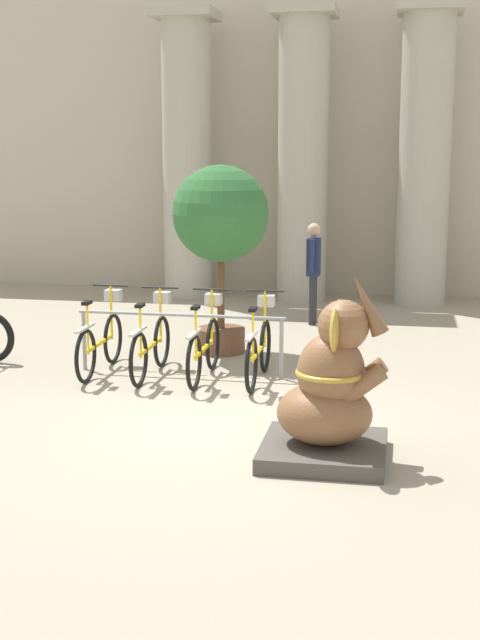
{
  "coord_description": "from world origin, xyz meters",
  "views": [
    {
      "loc": [
        1.89,
        -8.48,
        2.8
      ],
      "look_at": [
        0.19,
        0.52,
        1.0
      ],
      "focal_mm": 50.0,
      "sensor_mm": 36.0,
      "label": 1
    }
  ],
  "objects_px": {
    "bicycle_2": "(204,346)",
    "bicycle_1": "(151,344)",
    "bicycle_0": "(101,341)",
    "person_pedestrian": "(314,264)",
    "elephant_statue": "(330,397)",
    "bicycle_3": "(259,348)",
    "potted_tree": "(221,222)"
  },
  "relations": [
    {
      "from": "bicycle_2",
      "to": "bicycle_1",
      "type": "bearing_deg",
      "value": 178.83
    },
    {
      "from": "bicycle_0",
      "to": "person_pedestrian",
      "type": "bearing_deg",
      "value": 57.29
    },
    {
      "from": "bicycle_0",
      "to": "person_pedestrian",
      "type": "distance_m",
      "value": 4.26
    },
    {
      "from": "bicycle_0",
      "to": "elephant_statue",
      "type": "distance_m",
      "value": 4.05
    },
    {
      "from": "bicycle_3",
      "to": "person_pedestrian",
      "type": "relative_size",
      "value": 1.04
    },
    {
      "from": "bicycle_2",
      "to": "person_pedestrian",
      "type": "bearing_deg",
      "value": 75.49
    },
    {
      "from": "bicycle_2",
      "to": "person_pedestrian",
      "type": "relative_size",
      "value": 1.04
    },
    {
      "from": "bicycle_0",
      "to": "bicycle_1",
      "type": "xyz_separation_m",
      "value": [
        0.67,
        -0.05,
        0.0
      ]
    },
    {
      "from": "bicycle_1",
      "to": "potted_tree",
      "type": "height_order",
      "value": "potted_tree"
    },
    {
      "from": "bicycle_0",
      "to": "bicycle_3",
      "type": "distance_m",
      "value": 2.02
    },
    {
      "from": "bicycle_0",
      "to": "potted_tree",
      "type": "height_order",
      "value": "potted_tree"
    },
    {
      "from": "bicycle_3",
      "to": "bicycle_1",
      "type": "bearing_deg",
      "value": 179.87
    },
    {
      "from": "person_pedestrian",
      "to": "potted_tree",
      "type": "height_order",
      "value": "potted_tree"
    },
    {
      "from": "bicycle_1",
      "to": "bicycle_2",
      "type": "relative_size",
      "value": 1.0
    },
    {
      "from": "potted_tree",
      "to": "elephant_statue",
      "type": "bearing_deg",
      "value": -65.23
    },
    {
      "from": "bicycle_0",
      "to": "bicycle_1",
      "type": "distance_m",
      "value": 0.67
    },
    {
      "from": "bicycle_2",
      "to": "potted_tree",
      "type": "height_order",
      "value": "potted_tree"
    },
    {
      "from": "elephant_statue",
      "to": "bicycle_0",
      "type": "bearing_deg",
      "value": 139.65
    },
    {
      "from": "elephant_statue",
      "to": "potted_tree",
      "type": "height_order",
      "value": "potted_tree"
    },
    {
      "from": "elephant_statue",
      "to": "bicycle_1",
      "type": "bearing_deg",
      "value": 133.21
    },
    {
      "from": "bicycle_3",
      "to": "person_pedestrian",
      "type": "distance_m",
      "value": 3.66
    },
    {
      "from": "bicycle_0",
      "to": "bicycle_2",
      "type": "relative_size",
      "value": 1.0
    },
    {
      "from": "person_pedestrian",
      "to": "potted_tree",
      "type": "bearing_deg",
      "value": -115.12
    },
    {
      "from": "bicycle_1",
      "to": "bicycle_3",
      "type": "height_order",
      "value": "same"
    },
    {
      "from": "bicycle_1",
      "to": "bicycle_3",
      "type": "xyz_separation_m",
      "value": [
        1.34,
        -0.0,
        0.0
      ]
    },
    {
      "from": "bicycle_0",
      "to": "bicycle_2",
      "type": "bearing_deg",
      "value": -2.79
    },
    {
      "from": "bicycle_0",
      "to": "bicycle_1",
      "type": "relative_size",
      "value": 1.0
    },
    {
      "from": "bicycle_2",
      "to": "elephant_statue",
      "type": "relative_size",
      "value": 0.97
    },
    {
      "from": "bicycle_3",
      "to": "elephant_statue",
      "type": "bearing_deg",
      "value": -67.38
    },
    {
      "from": "potted_tree",
      "to": "bicycle_1",
      "type": "bearing_deg",
      "value": -112.35
    },
    {
      "from": "bicycle_0",
      "to": "bicycle_1",
      "type": "height_order",
      "value": "same"
    },
    {
      "from": "bicycle_3",
      "to": "potted_tree",
      "type": "bearing_deg",
      "value": 118.5
    }
  ]
}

